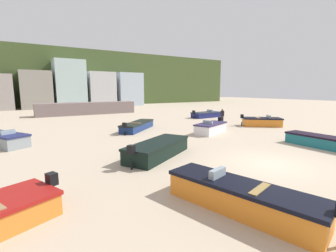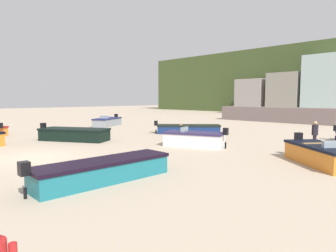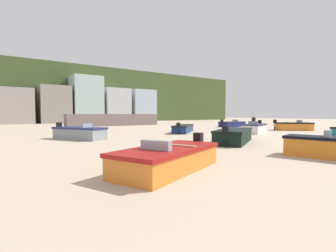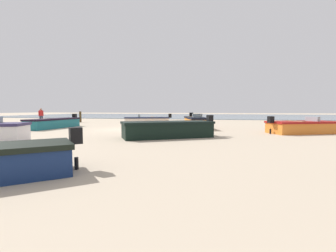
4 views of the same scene
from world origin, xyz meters
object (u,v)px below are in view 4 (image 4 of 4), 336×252
boat_cream_3 (147,121)px  boat_orange_7 (302,127)px  boat_teal_4 (54,123)px  boat_orange_8 (195,122)px  beach_walker_distant (41,114)px  mooring_post_near_water (80,117)px  boat_black_0 (168,129)px

boat_cream_3 → boat_orange_7: boat_orange_7 is taller
boat_teal_4 → boat_orange_8: size_ratio=1.03×
boat_orange_7 → beach_walker_distant: bearing=-125.3°
boat_orange_7 → boat_cream_3: bearing=-138.4°
mooring_post_near_water → beach_walker_distant: bearing=50.6°
boat_cream_3 → boat_black_0: bearing=-176.2°
boat_black_0 → beach_walker_distant: 17.90m
boat_orange_8 → mooring_post_near_water: 14.78m
boat_orange_7 → boat_orange_8: size_ratio=0.87×
boat_orange_7 → boat_teal_4: bearing=-113.8°
boat_cream_3 → boat_orange_7: (-11.87, 5.56, 0.00)m
mooring_post_near_water → beach_walker_distant: beach_walker_distant is taller
boat_cream_3 → boat_orange_8: boat_orange_8 is taller
boat_cream_3 → mooring_post_near_water: mooring_post_near_water is taller
boat_orange_8 → mooring_post_near_water: mooring_post_near_water is taller
boat_black_0 → mooring_post_near_water: 17.68m
boat_cream_3 → beach_walker_distant: (11.35, 0.61, 0.56)m
beach_walker_distant → boat_orange_7: bearing=-84.1°
boat_black_0 → boat_cream_3: bearing=-6.7°
boat_teal_4 → boat_cream_3: bearing=-136.9°
boat_orange_8 → boat_black_0: bearing=68.5°
boat_teal_4 → boat_orange_7: size_ratio=1.18×
boat_cream_3 → mooring_post_near_water: 9.14m
boat_cream_3 → mooring_post_near_water: (8.79, -2.49, 0.24)m
boat_teal_4 → mooring_post_near_water: mooring_post_near_water is taller
boat_orange_8 → boat_cream_3: bearing=-44.9°
boat_cream_3 → boat_teal_4: size_ratio=0.85×
boat_orange_8 → beach_walker_distant: 16.48m
boat_black_0 → boat_orange_8: bearing=-37.2°
boat_cream_3 → boat_teal_4: boat_teal_4 is taller
boat_orange_8 → beach_walker_distant: (16.32, -2.28, 0.50)m
boat_orange_7 → mooring_post_near_water: 22.18m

